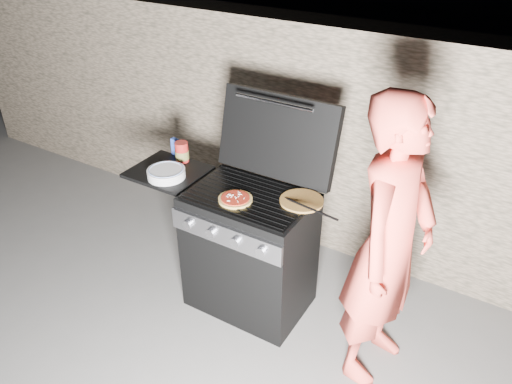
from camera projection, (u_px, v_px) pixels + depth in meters
The scene contains 10 objects.
ground at pixel (250, 300), 3.66m from camera, with size 50.00×50.00×0.00m, color #5C5957.
stone_wall at pixel (319, 137), 3.96m from camera, with size 8.00×0.35×1.80m, color #836E5A.
gas_grill at pixel (220, 240), 3.53m from camera, with size 1.34×0.79×0.91m, color black, non-canonical shape.
pizza_topped at pixel (235, 199), 3.13m from camera, with size 0.22×0.22×0.02m, color #B9863B, non-canonical shape.
pizza_plain at pixel (302, 201), 3.12m from camera, with size 0.28×0.28×0.01m, color gold.
sauce_jar at pixel (182, 152), 3.56m from camera, with size 0.09×0.09×0.15m, color #A51D1A.
blue_carton at pixel (176, 147), 3.66m from camera, with size 0.06×0.03×0.13m, color blue.
plate_stack at pixel (166, 173), 3.39m from camera, with size 0.26×0.26×0.06m, color silver.
person at pixel (389, 247), 2.75m from camera, with size 0.66×0.43×1.80m, color #E94C3D.
tongs at pixel (307, 206), 2.98m from camera, with size 0.01×0.01×0.51m, color black.
Camera 1 is at (1.44, -2.30, 2.59)m, focal length 35.00 mm.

